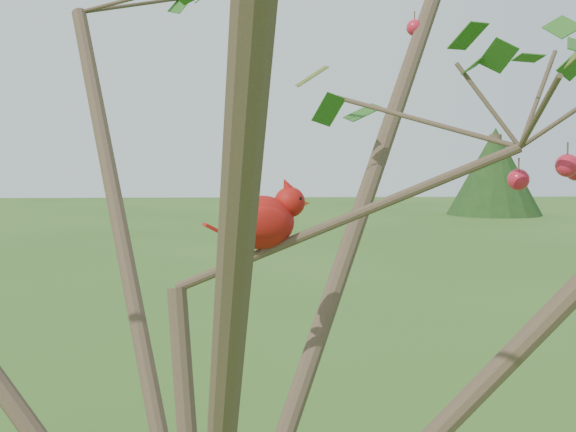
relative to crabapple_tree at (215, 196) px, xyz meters
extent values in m
sphere|color=red|center=(0.60, 0.06, 0.05)|extent=(0.04, 0.04, 0.04)
sphere|color=red|center=(0.64, 0.10, 0.04)|extent=(0.04, 0.04, 0.04)
sphere|color=red|center=(0.55, 0.14, 0.02)|extent=(0.04, 0.04, 0.04)
sphere|color=red|center=(0.46, 0.63, 0.38)|extent=(0.04, 0.04, 0.04)
ellipsoid|color=#A0140D|center=(0.08, 0.11, -0.05)|extent=(0.14, 0.12, 0.10)
sphere|color=#A0140D|center=(0.13, 0.13, -0.02)|extent=(0.07, 0.07, 0.06)
cone|color=#A0140D|center=(0.12, 0.13, 0.01)|extent=(0.05, 0.04, 0.04)
cone|color=#D85914|center=(0.15, 0.14, -0.02)|extent=(0.03, 0.03, 0.02)
ellipsoid|color=black|center=(0.15, 0.13, -0.02)|extent=(0.02, 0.03, 0.03)
cube|color=#A0140D|center=(0.01, 0.09, -0.07)|extent=(0.08, 0.05, 0.04)
ellipsoid|color=#A0140D|center=(0.06, 0.15, -0.05)|extent=(0.09, 0.05, 0.06)
ellipsoid|color=#A0140D|center=(0.08, 0.08, -0.05)|extent=(0.09, 0.05, 0.06)
cylinder|color=#3B2C1F|center=(9.57, 26.58, -0.55)|extent=(0.47, 0.47, 3.14)
cone|color=#183512|center=(9.57, 26.58, -0.42)|extent=(3.66, 3.66, 3.40)
camera|label=1|loc=(0.06, -1.16, 0.06)|focal=45.00mm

